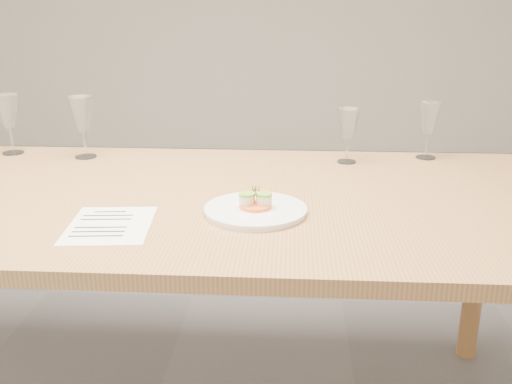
# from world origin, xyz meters

# --- Properties ---
(dining_table) EXTENTS (2.40, 1.00, 0.75)m
(dining_table) POSITION_xyz_m (0.00, 0.00, 0.68)
(dining_table) COLOR #AC7D4B
(dining_table) RESTS_ON ground
(dinner_plate) EXTENTS (0.26, 0.26, 0.07)m
(dinner_plate) POSITION_xyz_m (0.34, -0.15, 0.76)
(dinner_plate) COLOR white
(dinner_plate) RESTS_ON dining_table
(recipe_sheet) EXTENTS (0.21, 0.26, 0.00)m
(recipe_sheet) POSITION_xyz_m (0.00, -0.25, 0.75)
(recipe_sheet) COLOR white
(recipe_sheet) RESTS_ON dining_table
(wine_glass_0) EXTENTS (0.08, 0.08, 0.21)m
(wine_glass_0) POSITION_xyz_m (-0.54, 0.40, 0.90)
(wine_glass_0) COLOR white
(wine_glass_0) RESTS_ON dining_table
(wine_glass_1) EXTENTS (0.08, 0.08, 0.21)m
(wine_glass_1) POSITION_xyz_m (-0.27, 0.36, 0.90)
(wine_glass_1) COLOR white
(wine_glass_1) RESTS_ON dining_table
(wine_glass_2) EXTENTS (0.07, 0.07, 0.18)m
(wine_glass_2) POSITION_xyz_m (0.62, 0.35, 0.88)
(wine_glass_2) COLOR white
(wine_glass_2) RESTS_ON dining_table
(wine_glass_3) EXTENTS (0.08, 0.08, 0.19)m
(wine_glass_3) POSITION_xyz_m (0.89, 0.43, 0.88)
(wine_glass_3) COLOR white
(wine_glass_3) RESTS_ON dining_table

